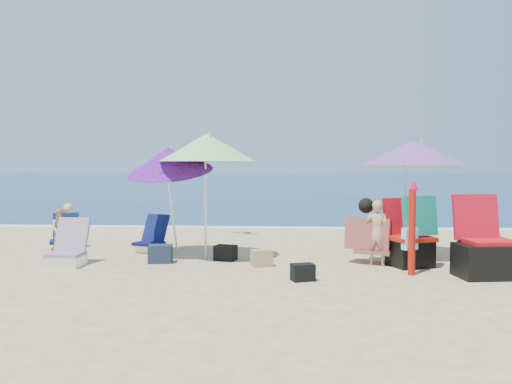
# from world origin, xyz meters

# --- Properties ---
(ground) EXTENTS (120.00, 120.00, 0.00)m
(ground) POSITION_xyz_m (0.00, 0.00, 0.00)
(ground) COLOR #D8BC84
(ground) RESTS_ON ground
(sea) EXTENTS (120.00, 80.00, 0.12)m
(sea) POSITION_xyz_m (0.00, 45.00, -0.05)
(sea) COLOR navy
(sea) RESTS_ON ground
(foam) EXTENTS (120.00, 0.50, 0.04)m
(foam) POSITION_xyz_m (0.00, 5.10, 0.02)
(foam) COLOR white
(foam) RESTS_ON ground
(umbrella_turquoise) EXTENTS (2.22, 2.22, 1.97)m
(umbrella_turquoise) POSITION_xyz_m (2.26, 1.45, 1.73)
(umbrella_turquoise) COLOR silver
(umbrella_turquoise) RESTS_ON ground
(umbrella_striped) EXTENTS (2.00, 2.00, 2.07)m
(umbrella_striped) POSITION_xyz_m (-1.09, 1.10, 1.81)
(umbrella_striped) COLOR white
(umbrella_striped) RESTS_ON ground
(umbrella_blue) EXTENTS (1.78, 1.82, 1.97)m
(umbrella_blue) POSITION_xyz_m (-1.76, 1.30, 1.61)
(umbrella_blue) COLOR white
(umbrella_blue) RESTS_ON ground
(furled_umbrella) EXTENTS (0.15, 0.15, 1.32)m
(furled_umbrella) POSITION_xyz_m (1.93, 0.04, 0.73)
(furled_umbrella) COLOR #A9160C
(furled_umbrella) RESTS_ON ground
(chair_navy) EXTENTS (0.65, 0.74, 0.64)m
(chair_navy) POSITION_xyz_m (-2.23, 1.81, 0.17)
(chair_navy) COLOR #0B0C40
(chair_navy) RESTS_ON ground
(chair_rainbow) EXTENTS (0.52, 0.64, 0.71)m
(chair_rainbow) POSITION_xyz_m (-3.14, 0.42, 0.19)
(chair_rainbow) COLOR #C54645
(chair_rainbow) RESTS_ON ground
(camp_chair_left) EXTENTS (0.83, 0.75, 1.12)m
(camp_chair_left) POSITION_xyz_m (2.84, -0.04, 0.34)
(camp_chair_left) COLOR red
(camp_chair_left) RESTS_ON ground
(camp_chair_right) EXTENTS (0.77, 0.83, 1.08)m
(camp_chair_right) POSITION_xyz_m (2.05, 0.64, 0.39)
(camp_chair_right) COLOR #A9160C
(camp_chair_right) RESTS_ON ground
(person_center) EXTENTS (0.83, 0.69, 1.01)m
(person_center) POSITION_xyz_m (1.51, 0.81, 0.49)
(person_center) COLOR tan
(person_center) RESTS_ON ground
(person_left) EXTENTS (0.60, 0.73, 0.83)m
(person_left) POSITION_xyz_m (-3.85, 1.87, 0.38)
(person_left) COLOR tan
(person_left) RESTS_ON ground
(bag_navy_a) EXTENTS (0.38, 0.30, 0.28)m
(bag_navy_a) POSITION_xyz_m (-1.79, 0.74, 0.14)
(bag_navy_a) COLOR #1B253B
(bag_navy_a) RESTS_ON ground
(bag_black_a) EXTENTS (0.39, 0.33, 0.24)m
(bag_black_a) POSITION_xyz_m (-0.79, 1.01, 0.12)
(bag_black_a) COLOR black
(bag_black_a) RESTS_ON ground
(bag_tan) EXTENTS (0.35, 0.30, 0.25)m
(bag_tan) POSITION_xyz_m (-0.19, 0.54, 0.13)
(bag_tan) COLOR #9E895A
(bag_tan) RESTS_ON ground
(bag_black_b) EXTENTS (0.34, 0.29, 0.23)m
(bag_black_b) POSITION_xyz_m (0.40, -0.41, 0.11)
(bag_black_b) COLOR black
(bag_black_b) RESTS_ON ground
(orange_item) EXTENTS (0.24, 0.11, 0.03)m
(orange_item) POSITION_xyz_m (2.62, 0.03, 0.02)
(orange_item) COLOR orange
(orange_item) RESTS_ON ground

